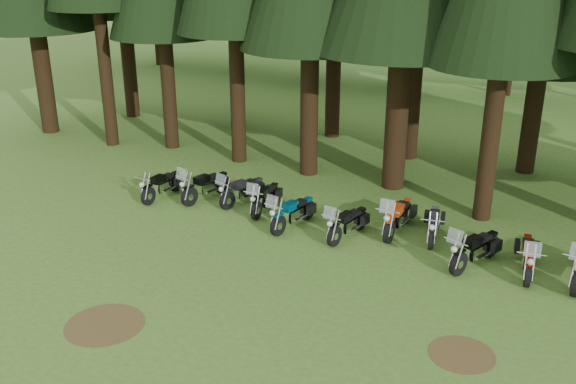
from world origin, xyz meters
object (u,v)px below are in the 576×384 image
motorcycle_2 (243,191)px  motorcycle_6 (398,218)px  motorcycle_5 (348,224)px  motorcycle_9 (528,257)px  motorcycle_0 (162,186)px  motorcycle_3 (265,199)px  motorcycle_1 (206,186)px  motorcycle_4 (293,214)px  motorcycle_8 (475,250)px  motorcycle_7 (433,225)px

motorcycle_2 → motorcycle_6: 5.30m
motorcycle_5 → motorcycle_9: size_ratio=0.95×
motorcycle_0 → motorcycle_9: (11.78, -0.06, 0.03)m
motorcycle_0 → motorcycle_3: 3.72m
motorcycle_1 → motorcycle_9: 10.38m
motorcycle_2 → motorcycle_9: 9.12m
motorcycle_4 → motorcycle_5: size_ratio=1.05×
motorcycle_2 → motorcycle_4: motorcycle_4 is taller
motorcycle_2 → motorcycle_5: bearing=2.7°
motorcycle_6 → motorcycle_8: size_ratio=1.06×
motorcycle_6 → motorcycle_8: (2.49, -1.15, -0.01)m
motorcycle_4 → motorcycle_9: 6.74m
motorcycle_3 → motorcycle_8: bearing=-11.7°
motorcycle_9 → motorcycle_0: bearing=170.8°
motorcycle_9 → motorcycle_4: bearing=172.3°
motorcycle_2 → motorcycle_6: (5.29, 0.09, 0.05)m
motorcycle_2 → motorcycle_4: (2.34, -0.98, 0.02)m
motorcycle_6 → motorcycle_8: 2.74m
motorcycle_1 → motorcycle_4: motorcycle_1 is taller
motorcycle_3 → motorcycle_4: 1.53m
motorcycle_4 → motorcycle_7: motorcycle_4 is taller
motorcycle_7 → motorcycle_5: bearing=-165.8°
motorcycle_1 → motorcycle_6: size_ratio=0.96×
motorcycle_5 → motorcycle_7: bearing=36.1°
motorcycle_1 → motorcycle_3: size_ratio=1.06×
motorcycle_0 → motorcycle_3: motorcycle_3 is taller
motorcycle_0 → motorcycle_6: motorcycle_6 is taller
motorcycle_3 → motorcycle_8: 6.83m
motorcycle_6 → motorcycle_7: motorcycle_6 is taller
motorcycle_0 → motorcycle_1: motorcycle_1 is taller
motorcycle_4 → motorcycle_7: bearing=26.4°
motorcycle_4 → motorcycle_6: 3.14m
motorcycle_1 → motorcycle_7: bearing=16.2°
motorcycle_0 → motorcycle_9: bearing=2.2°
motorcycle_6 → motorcycle_2: bearing=-177.8°
motorcycle_3 → motorcycle_6: (4.30, 0.36, 0.05)m
motorcycle_5 → motorcycle_6: motorcycle_6 is taller
motorcycle_1 → motorcycle_4: 3.69m
motorcycle_1 → motorcycle_7: (7.63, 0.39, -0.04)m
motorcycle_5 → motorcycle_9: bearing=11.9°
motorcycle_7 → motorcycle_9: motorcycle_9 is taller
motorcycle_6 → motorcycle_9: 3.90m
motorcycle_6 → motorcycle_9: (3.79, -0.93, -0.03)m
motorcycle_5 → motorcycle_1: bearing=-176.1°
motorcycle_7 → motorcycle_8: bearing=-50.8°
motorcycle_1 → motorcycle_4: (3.62, -0.73, -0.01)m
motorcycle_5 → motorcycle_9: 4.99m
motorcycle_8 → motorcycle_4: bearing=-159.6°
motorcycle_0 → motorcycle_5: (6.79, -0.14, 0.01)m
motorcycle_0 → motorcycle_3: bearing=10.4°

